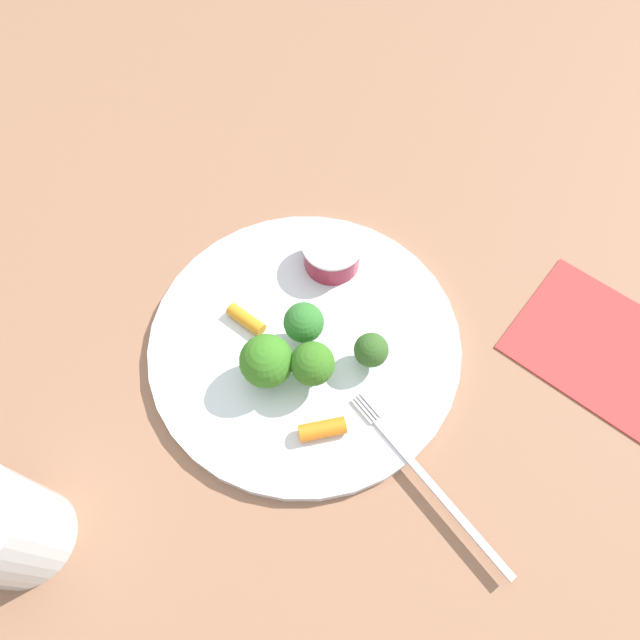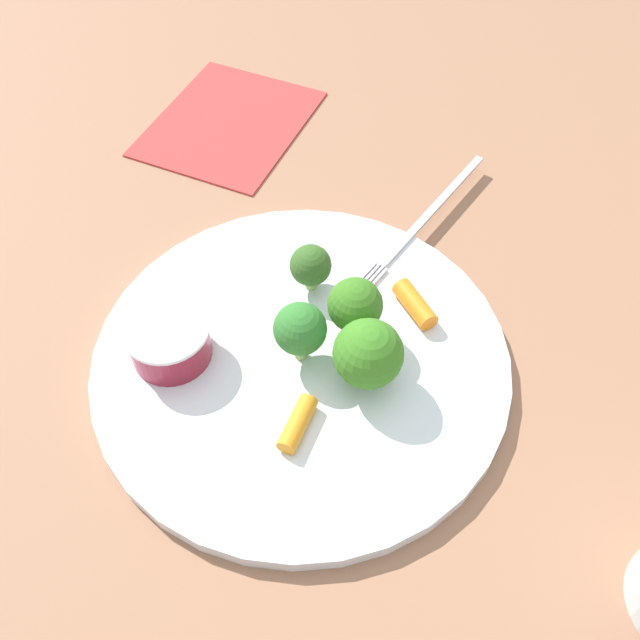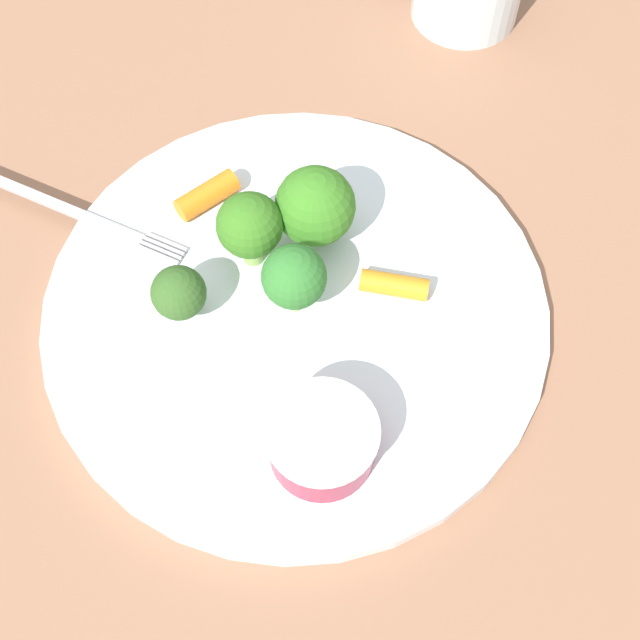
{
  "view_description": "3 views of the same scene",
  "coord_description": "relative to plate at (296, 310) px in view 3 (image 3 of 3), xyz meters",
  "views": [
    {
      "loc": [
        0.08,
        -0.22,
        0.48
      ],
      "look_at": [
        0.01,
        0.02,
        0.03
      ],
      "focal_mm": 30.84,
      "sensor_mm": 36.0,
      "label": 1
    },
    {
      "loc": [
        -0.29,
        -0.02,
        0.43
      ],
      "look_at": [
        0.02,
        -0.01,
        0.03
      ],
      "focal_mm": 39.84,
      "sensor_mm": 36.0,
      "label": 2
    },
    {
      "loc": [
        0.03,
        0.25,
        0.45
      ],
      "look_at": [
        -0.01,
        0.02,
        0.02
      ],
      "focal_mm": 48.06,
      "sensor_mm": 36.0,
      "label": 3
    }
  ],
  "objects": [
    {
      "name": "ground_plane",
      "position": [
        0.0,
        0.0,
        -0.01
      ],
      "size": [
        2.4,
        2.4,
        0.0
      ],
      "primitive_type": "plane",
      "color": "#91654A"
    },
    {
      "name": "plate",
      "position": [
        0.0,
        0.0,
        0.0
      ],
      "size": [
        0.3,
        0.3,
        0.01
      ],
      "primitive_type": "cylinder",
      "color": "white",
      "rests_on": "ground_plane"
    },
    {
      "name": "sauce_cup",
      "position": [
        0.0,
        0.09,
        0.02
      ],
      "size": [
        0.06,
        0.06,
        0.03
      ],
      "color": "maroon",
      "rests_on": "plate"
    },
    {
      "name": "broccoli_floret_0",
      "position": [
        -0.02,
        -0.05,
        0.04
      ],
      "size": [
        0.05,
        0.05,
        0.06
      ],
      "color": "#90B272",
      "rests_on": "plate"
    },
    {
      "name": "broccoli_floret_1",
      "position": [
        0.02,
        -0.04,
        0.04
      ],
      "size": [
        0.04,
        0.04,
        0.05
      ],
      "color": "#86AE57",
      "rests_on": "plate"
    },
    {
      "name": "broccoli_floret_2",
      "position": [
        0.06,
        -0.01,
        0.03
      ],
      "size": [
        0.03,
        0.03,
        0.04
      ],
      "color": "#97C463",
      "rests_on": "plate"
    },
    {
      "name": "broccoli_floret_3",
      "position": [
        0.0,
        0.0,
        0.04
      ],
      "size": [
        0.04,
        0.04,
        0.05
      ],
      "color": "#96B46A",
      "rests_on": "plate"
    },
    {
      "name": "carrot_stick_0",
      "position": [
        0.04,
        -0.08,
        0.01
      ],
      "size": [
        0.04,
        0.03,
        0.02
      ],
      "primitive_type": "cylinder",
      "rotation": [
        1.57,
        0.0,
        5.21
      ],
      "color": "orange",
      "rests_on": "plate"
    },
    {
      "name": "carrot_stick_1",
      "position": [
        -0.06,
        -0.0,
        0.01
      ],
      "size": [
        0.04,
        0.03,
        0.01
      ],
      "primitive_type": "cylinder",
      "rotation": [
        1.57,
        0.0,
        1.21
      ],
      "color": "orange",
      "rests_on": "plate"
    },
    {
      "name": "fork",
      "position": [
        0.14,
        -0.1,
        0.01
      ],
      "size": [
        0.16,
        0.12,
        0.0
      ],
      "color": "#B3AFB5",
      "rests_on": "plate"
    }
  ]
}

